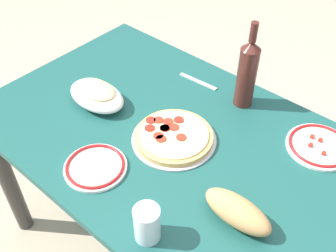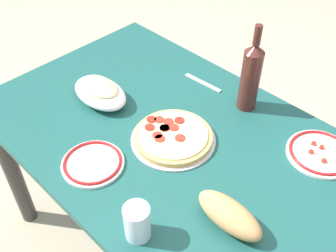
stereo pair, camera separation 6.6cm
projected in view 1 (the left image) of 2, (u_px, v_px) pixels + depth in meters
The scene contains 10 objects.
ground_plane at pixel (168, 245), 1.90m from camera, with size 8.00×8.00×0.00m, color tan.
dining_table at pixel (168, 156), 1.48m from camera, with size 1.32×0.87×0.74m.
pepperoni_pizza at pixel (174, 137), 1.36m from camera, with size 0.29×0.29×0.03m.
baked_pasta_dish at pixel (97, 94), 1.48m from camera, with size 0.24×0.15×0.08m.
wine_bottle at pixel (247, 73), 1.42m from camera, with size 0.07×0.07×0.33m.
water_glass at pixel (147, 224), 1.06m from camera, with size 0.07×0.07×0.11m, color silver.
side_plate_near at pixel (319, 146), 1.34m from camera, with size 0.22×0.22×0.02m.
side_plate_far at pixel (95, 167), 1.27m from camera, with size 0.20×0.20×0.02m.
bread_loaf at pixel (237, 211), 1.11m from camera, with size 0.21×0.09×0.08m, color tan.
fork_left at pixel (198, 81), 1.61m from camera, with size 0.17×0.02×0.01m, color #B7B7BC.
Camera 1 is at (0.66, -0.76, 1.71)m, focal length 43.18 mm.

